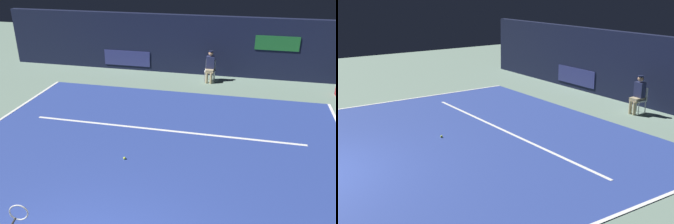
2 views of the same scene
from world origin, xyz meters
TOP-DOWN VIEW (x-y plane):
  - ground_plane at (0.00, 4.15)m, footprint 34.32×34.32m
  - court_surface at (0.00, 4.15)m, footprint 10.94×10.30m
  - line_service at (0.00, 5.96)m, footprint 8.53×0.10m
  - back_wall at (-0.00, 11.80)m, footprint 17.66×0.33m
  - line_judge_on_chair at (0.88, 10.84)m, footprint 0.44×0.53m
  - tennis_ball at (-0.60, 4.10)m, footprint 0.07×0.07m

SIDE VIEW (x-z plane):
  - ground_plane at x=0.00m, z-range 0.00..0.00m
  - court_surface at x=0.00m, z-range 0.00..0.01m
  - line_service at x=0.00m, z-range 0.01..0.02m
  - tennis_ball at x=-0.60m, z-range 0.01..0.08m
  - line_judge_on_chair at x=0.88m, z-range 0.03..1.35m
  - back_wall at x=0.00m, z-range 0.00..2.60m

